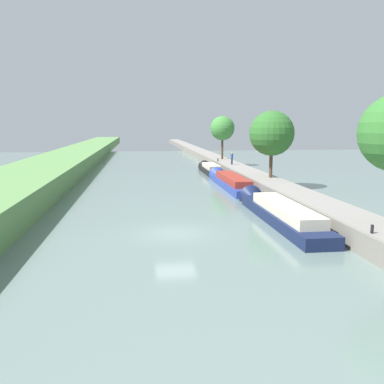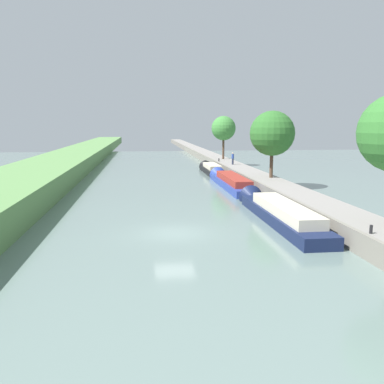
{
  "view_description": "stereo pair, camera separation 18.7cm",
  "coord_description": "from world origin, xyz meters",
  "px_view_note": "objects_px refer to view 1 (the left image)",
  "views": [
    {
      "loc": [
        -2.11,
        -24.83,
        6.68
      ],
      "look_at": [
        2.26,
        9.43,
        1.0
      ],
      "focal_mm": 38.48,
      "sensor_mm": 36.0,
      "label": 1
    },
    {
      "loc": [
        -1.92,
        -24.85,
        6.68
      ],
      "look_at": [
        2.26,
        9.43,
        1.0
      ],
      "focal_mm": 38.48,
      "sensor_mm": 36.0,
      "label": 2
    }
  ],
  "objects_px": {
    "mooring_bollard_near": "(372,229)",
    "narrowboat_blue": "(229,181)",
    "person_walking": "(232,158)",
    "mooring_bollard_far": "(218,160)",
    "narrowboat_navy": "(278,211)",
    "narrowboat_black": "(210,169)"
  },
  "relations": [
    {
      "from": "mooring_bollard_near",
      "to": "narrowboat_blue",
      "type": "bearing_deg",
      "value": 94.64
    },
    {
      "from": "person_walking",
      "to": "mooring_bollard_far",
      "type": "distance_m",
      "value": 5.14
    },
    {
      "from": "narrowboat_navy",
      "to": "person_walking",
      "type": "relative_size",
      "value": 8.95
    },
    {
      "from": "narrowboat_blue",
      "to": "person_walking",
      "type": "relative_size",
      "value": 9.18
    },
    {
      "from": "person_walking",
      "to": "mooring_bollard_near",
      "type": "bearing_deg",
      "value": -91.57
    },
    {
      "from": "narrowboat_blue",
      "to": "mooring_bollard_far",
      "type": "height_order",
      "value": "mooring_bollard_far"
    },
    {
      "from": "person_walking",
      "to": "mooring_bollard_far",
      "type": "height_order",
      "value": "person_walking"
    },
    {
      "from": "narrowboat_black",
      "to": "mooring_bollard_near",
      "type": "bearing_deg",
      "value": -87.09
    },
    {
      "from": "narrowboat_blue",
      "to": "narrowboat_black",
      "type": "relative_size",
      "value": 1.47
    },
    {
      "from": "narrowboat_blue",
      "to": "person_walking",
      "type": "xyz_separation_m",
      "value": [
        3.0,
        12.2,
        1.51
      ]
    },
    {
      "from": "narrowboat_black",
      "to": "narrowboat_navy",
      "type": "bearing_deg",
      "value": -90.25
    },
    {
      "from": "narrowboat_blue",
      "to": "narrowboat_black",
      "type": "distance_m",
      "value": 13.16
    },
    {
      "from": "narrowboat_navy",
      "to": "narrowboat_blue",
      "type": "distance_m",
      "value": 16.11
    },
    {
      "from": "narrowboat_navy",
      "to": "person_walking",
      "type": "distance_m",
      "value": 28.51
    },
    {
      "from": "narrowboat_blue",
      "to": "mooring_bollard_near",
      "type": "bearing_deg",
      "value": -85.36
    },
    {
      "from": "narrowboat_navy",
      "to": "person_walking",
      "type": "height_order",
      "value": "person_walking"
    },
    {
      "from": "narrowboat_navy",
      "to": "mooring_bollard_far",
      "type": "xyz_separation_m",
      "value": [
        2.05,
        33.31,
        0.83
      ]
    },
    {
      "from": "narrowboat_navy",
      "to": "mooring_bollard_near",
      "type": "relative_size",
      "value": 33.02
    },
    {
      "from": "narrowboat_navy",
      "to": "mooring_bollard_far",
      "type": "height_order",
      "value": "mooring_bollard_far"
    },
    {
      "from": "person_walking",
      "to": "mooring_bollard_far",
      "type": "bearing_deg",
      "value": 101.39
    },
    {
      "from": "narrowboat_black",
      "to": "person_walking",
      "type": "bearing_deg",
      "value": -18.09
    },
    {
      "from": "narrowboat_black",
      "to": "mooring_bollard_far",
      "type": "xyz_separation_m",
      "value": [
        1.92,
        4.04,
        0.89
      ]
    }
  ]
}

